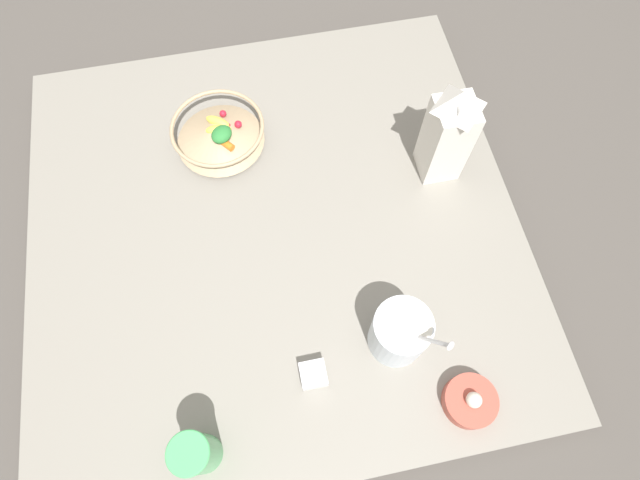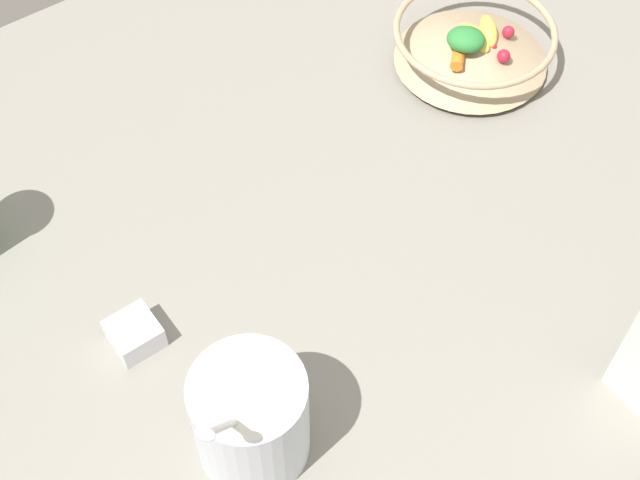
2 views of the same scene
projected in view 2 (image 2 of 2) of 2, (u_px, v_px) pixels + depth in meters
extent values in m
plane|color=#4C4742|center=(369.00, 207.00, 1.20)|extent=(6.00, 6.00, 0.00)
cube|color=gray|center=(370.00, 196.00, 1.19)|extent=(1.15, 1.15, 0.05)
cylinder|color=tan|center=(469.00, 62.00, 1.30)|extent=(0.12, 0.12, 0.01)
cone|color=tan|center=(472.00, 45.00, 1.27)|extent=(0.22, 0.22, 0.05)
torus|color=tan|center=(475.00, 31.00, 1.25)|extent=(0.23, 0.23, 0.01)
ellipsoid|color=#EFD64C|center=(475.00, 38.00, 1.26)|extent=(0.07, 0.03, 0.03)
ellipsoid|color=#EFD64C|center=(488.00, 31.00, 1.27)|extent=(0.07, 0.06, 0.02)
cylinder|color=orange|center=(459.00, 54.00, 1.24)|extent=(0.05, 0.05, 0.02)
sphere|color=red|center=(504.00, 56.00, 1.24)|extent=(0.02, 0.02, 0.02)
sphere|color=red|center=(492.00, 47.00, 1.26)|extent=(0.01, 0.01, 0.01)
sphere|color=red|center=(491.00, 39.00, 1.26)|extent=(0.01, 0.01, 0.01)
sphere|color=red|center=(508.00, 32.00, 1.27)|extent=(0.02, 0.02, 0.02)
ellipsoid|color=#2D7F38|center=(466.00, 39.00, 1.23)|extent=(0.07, 0.07, 0.03)
cylinder|color=silver|center=(251.00, 418.00, 0.90)|extent=(0.12, 0.12, 0.13)
cylinder|color=white|center=(247.00, 393.00, 0.86)|extent=(0.11, 0.11, 0.02)
cylinder|color=silver|center=(230.00, 424.00, 0.81)|extent=(0.06, 0.08, 0.14)
ellipsoid|color=silver|center=(205.00, 434.00, 0.73)|extent=(0.02, 0.02, 0.01)
cube|color=silver|center=(135.00, 334.00, 1.02)|extent=(0.05, 0.05, 0.03)
cube|color=brown|center=(135.00, 336.00, 1.02)|extent=(0.05, 0.05, 0.02)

